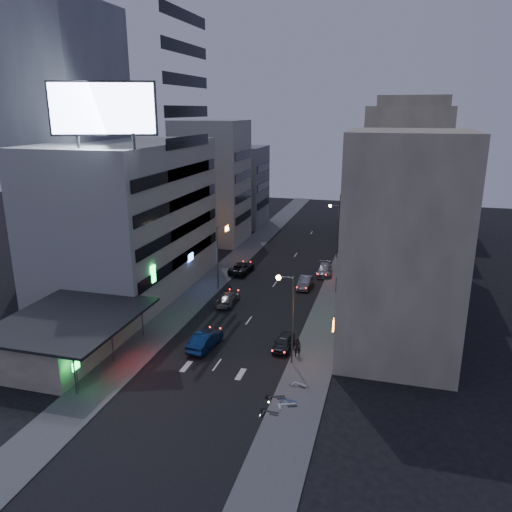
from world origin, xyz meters
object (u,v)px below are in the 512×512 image
at_px(parked_car_right_near, 284,342).
at_px(scooter_blue, 297,395).
at_px(road_car_silver, 228,298).
at_px(person, 297,347).
at_px(parked_car_left, 242,268).
at_px(parked_car_right_far, 324,270).
at_px(scooter_black_b, 285,389).
at_px(scooter_silver_a, 296,396).
at_px(scooter_silver_b, 308,380).
at_px(parked_car_right_mid, 305,283).
at_px(scooter_black_a, 280,406).
at_px(road_car_blue, 205,340).

distance_m(parked_car_right_near, scooter_blue, 9.03).
distance_m(road_car_silver, person, 14.87).
height_order(parked_car_left, parked_car_right_far, parked_car_left).
height_order(parked_car_right_near, scooter_black_b, same).
xyz_separation_m(scooter_silver_a, scooter_silver_b, (0.50, 2.62, -0.05)).
relative_size(parked_car_right_mid, scooter_black_a, 2.32).
height_order(parked_car_right_near, parked_car_right_mid, parked_car_right_mid).
bearing_deg(road_car_blue, parked_car_right_far, -102.32).
bearing_deg(scooter_black_a, parked_car_right_near, 13.71).
xyz_separation_m(parked_car_right_far, scooter_black_b, (1.25, -30.88, 0.01)).
xyz_separation_m(road_car_blue, road_car_silver, (-1.53, 11.21, -0.11)).
distance_m(parked_car_left, scooter_black_a, 33.50).
relative_size(parked_car_right_mid, person, 2.32).
relative_size(parked_car_right_mid, scooter_blue, 2.48).
bearing_deg(scooter_black_b, parked_car_left, 1.20).
relative_size(parked_car_right_near, scooter_black_b, 1.98).
distance_m(scooter_black_b, scooter_silver_b, 2.38).
bearing_deg(road_car_silver, scooter_black_a, 117.12).
xyz_separation_m(parked_car_left, parked_car_right_far, (11.10, 2.16, -0.02)).
distance_m(parked_car_left, person, 25.18).
bearing_deg(parked_car_left, parked_car_right_mid, 162.44).
relative_size(scooter_blue, scooter_silver_b, 0.91).
bearing_deg(scooter_black_a, parked_car_right_mid, 9.21).
height_order(road_car_blue, scooter_silver_b, road_car_blue).
bearing_deg(scooter_black_b, road_car_blue, 33.66).
bearing_deg(scooter_black_b, parked_car_right_far, -19.75).
distance_m(person, scooter_black_b, 6.62).
xyz_separation_m(parked_car_left, person, (12.06, -22.11, 0.30)).
height_order(scooter_silver_a, scooter_black_b, scooter_silver_a).
bearing_deg(parked_car_right_near, scooter_black_a, -77.42).
bearing_deg(parked_car_right_mid, parked_car_right_near, -84.91).
height_order(road_car_silver, scooter_silver_b, road_car_silver).
height_order(road_car_blue, person, person).
bearing_deg(parked_car_right_near, scooter_silver_b, -59.47).
bearing_deg(parked_car_left, parked_car_right_near, 120.45).
xyz_separation_m(road_car_blue, scooter_black_b, (9.03, -6.15, -0.08)).
relative_size(road_car_silver, scooter_black_a, 2.63).
relative_size(parked_car_right_mid, parked_car_right_far, 0.86).
relative_size(scooter_blue, scooter_black_b, 0.87).
bearing_deg(scooter_silver_b, road_car_blue, 87.82).
xyz_separation_m(scooter_silver_a, scooter_black_b, (-1.01, 0.78, -0.03)).
bearing_deg(road_car_blue, scooter_silver_a, 150.51).
height_order(parked_car_right_mid, road_car_blue, road_car_blue).
distance_m(parked_car_right_far, person, 24.29).
height_order(parked_car_right_far, road_car_silver, parked_car_right_far).
height_order(scooter_black_a, scooter_silver_a, scooter_silver_a).
bearing_deg(scooter_silver_b, person, 40.85).
xyz_separation_m(person, scooter_black_a, (0.42, -8.98, -0.35)).
xyz_separation_m(parked_car_right_near, person, (1.55, -1.37, 0.37)).
relative_size(person, scooter_blue, 1.07).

